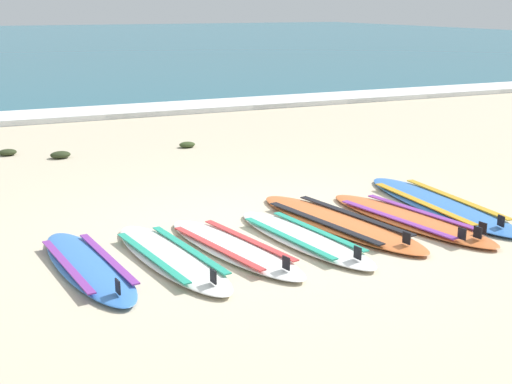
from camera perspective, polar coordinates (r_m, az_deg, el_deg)
The scene contains 12 objects.
ground_plane at distance 6.77m, azimuth 0.79°, elevation -3.19°, with size 80.00×80.00×0.00m, color beige.
wave_foam_strip at distance 14.13m, azimuth -12.78°, elevation 6.53°, with size 80.00×1.26×0.11m, color white.
surfboard_0 at distance 5.94m, azimuth -13.96°, elevation -6.01°, with size 0.72×1.99×0.18m.
surfboard_1 at distance 6.01m, azimuth -7.20°, elevation -5.41°, with size 0.79×2.05×0.18m.
surfboard_2 at distance 6.18m, azimuth -1.95°, elevation -4.67°, with size 0.91×2.02×0.18m.
surfboard_3 at distance 6.44m, azimuth 3.97°, elevation -3.86°, with size 0.81×2.01×0.18m.
surfboard_4 at distance 6.93m, azimuth 6.92°, elevation -2.52°, with size 1.05×2.41×0.18m.
surfboard_5 at distance 7.16m, azimuth 12.71°, elevation -2.21°, with size 0.95×2.24×0.18m.
surfboard_6 at distance 7.77m, azimuth 15.09°, elevation -0.96°, with size 0.67×2.49×0.18m.
seaweed_clump_near_shoreline at distance 10.73m, azimuth -20.15°, elevation 3.15°, with size 0.27×0.21×0.09m, color #2D381E.
seaweed_clump_mid_sand at distance 10.29m, azimuth -16.11°, elevation 3.02°, with size 0.29×0.23×0.10m, color #2D381E.
seaweed_clump_by_the_boards at distance 10.70m, azimuth -5.80°, elevation 3.98°, with size 0.25×0.20×0.09m, color #384723.
Camera 1 is at (-2.68, -5.82, 2.17)m, focal length 47.63 mm.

